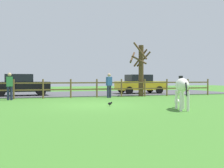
% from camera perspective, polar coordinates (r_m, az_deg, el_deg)
% --- Properties ---
extents(ground_plane, '(60.00, 60.00, 0.00)m').
position_cam_1_polar(ground_plane, '(13.13, -4.23, -4.49)').
color(ground_plane, '#3D7528').
extents(parking_asphalt, '(28.00, 7.40, 0.05)m').
position_cam_1_polar(parking_asphalt, '(22.26, -9.55, -2.09)').
color(parking_asphalt, '#47474C').
rests_on(parking_asphalt, ground_plane).
extents(paddock_fence, '(21.47, 0.11, 1.25)m').
position_cam_1_polar(paddock_fence, '(17.93, -8.78, -0.69)').
color(paddock_fence, brown).
rests_on(paddock_fence, ground_plane).
extents(bare_tree, '(1.77, 1.77, 3.89)m').
position_cam_1_polar(bare_tree, '(19.58, 6.12, 3.39)').
color(bare_tree, '#513A23').
rests_on(bare_tree, ground_plane).
extents(zebra, '(0.88, 1.88, 1.41)m').
position_cam_1_polar(zebra, '(11.42, 14.60, -0.72)').
color(zebra, white).
rests_on(zebra, ground_plane).
extents(crow_on_grass, '(0.21, 0.10, 0.20)m').
position_cam_1_polar(crow_on_grass, '(12.55, -0.43, -4.17)').
color(crow_on_grass, black).
rests_on(crow_on_grass, ground_plane).
extents(parked_car_yellow, '(4.06, 2.01, 1.56)m').
position_cam_1_polar(parked_car_yellow, '(22.50, 5.93, 0.04)').
color(parked_car_yellow, yellow).
rests_on(parked_car_yellow, parking_asphalt).
extents(parked_car_black, '(4.09, 2.06, 1.56)m').
position_cam_1_polar(parked_car_black, '(20.53, -18.88, -0.13)').
color(parked_car_black, black).
rests_on(parked_car_black, parking_asphalt).
extents(visitor_left_of_tree, '(0.41, 0.32, 1.64)m').
position_cam_1_polar(visitor_left_of_tree, '(17.93, -0.63, -0.05)').
color(visitor_left_of_tree, '#232847').
rests_on(visitor_left_of_tree, ground_plane).
extents(visitor_right_of_tree, '(0.37, 0.24, 1.64)m').
position_cam_1_polar(visitor_right_of_tree, '(17.06, -20.96, -0.20)').
color(visitor_right_of_tree, '#232847').
rests_on(visitor_right_of_tree, ground_plane).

